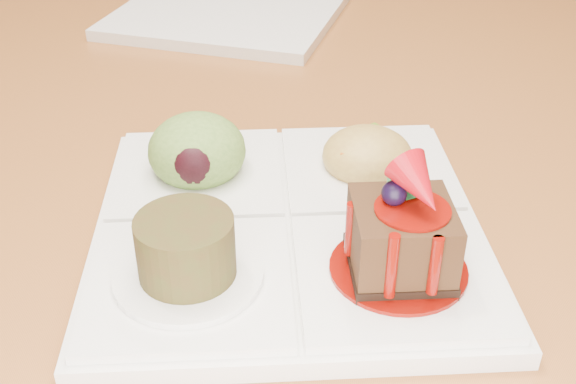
{
  "coord_description": "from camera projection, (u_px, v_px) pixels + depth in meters",
  "views": [
    {
      "loc": [
        0.12,
        -1.1,
        1.02
      ],
      "look_at": [
        0.13,
        -0.72,
        0.79
      ],
      "focal_mm": 45.0,
      "sensor_mm": 36.0,
      "label": 1
    }
  ],
  "objects": [
    {
      "name": "ground",
      "position": [
        219.0,
        323.0,
        1.48
      ],
      "size": [
        6.0,
        6.0,
        0.0
      ],
      "primitive_type": "plane",
      "color": "brown"
    },
    {
      "name": "sampler_plate",
      "position": [
        285.0,
        210.0,
        0.45
      ],
      "size": [
        0.25,
        0.25,
        0.09
      ],
      "rotation": [
        0.0,
        0.0,
        0.04
      ],
      "color": "white",
      "rests_on": "dining_table"
    },
    {
      "name": "second_plate",
      "position": [
        231.0,
        11.0,
        0.81
      ],
      "size": [
        0.29,
        0.29,
        0.01
      ],
      "primitive_type": "cube",
      "rotation": [
        0.0,
        0.0,
        -0.31
      ],
      "color": "white",
      "rests_on": "dining_table"
    }
  ]
}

